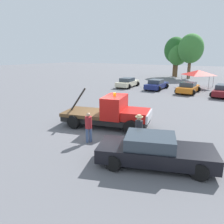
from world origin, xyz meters
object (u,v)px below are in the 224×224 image
parked_car_maroon (224,91)px  tree_right (175,50)px  tow_truck (111,114)px  parked_car_cream (128,83)px  canopy_tent_red (198,73)px  person_at_hood (89,125)px  traffic_cone (135,115)px  tree_left (178,55)px  parked_car_navy (156,85)px  foreground_car (154,151)px  person_near_truck (139,129)px  parked_car_orange (188,88)px  tree_center (191,49)px

parked_car_maroon → tree_right: bearing=32.3°
tow_truck → parked_car_maroon: bearing=57.8°
parked_car_cream → canopy_tent_red: (8.48, 4.88, 1.46)m
person_at_hood → tree_right: tree_right is taller
parked_car_maroon → traffic_cone: (-4.46, -13.08, -0.40)m
tree_left → tree_right: size_ratio=0.84×
tow_truck → person_at_hood: 2.81m
parked_car_navy → tree_right: size_ratio=0.58×
foreground_car → parked_car_cream: bearing=101.1°
canopy_tent_red → person_near_truck: bearing=-84.4°
person_at_hood → parked_car_maroon: bearing=106.7°
foreground_car → parked_car_orange: same height
tree_center → tree_right: (-3.60, 2.30, -0.20)m
tree_right → parked_car_navy: bearing=-79.1°
person_near_truck → parked_car_maroon: (1.79, 17.85, -0.39)m
foreground_car → person_at_hood: person_at_hood is taller
parked_car_orange → canopy_tent_red: bearing=0.1°
foreground_car → traffic_cone: bearing=103.0°
traffic_cone → tree_right: bearing=103.0°
person_near_truck → tree_left: bearing=-4.2°
canopy_tent_red → tree_right: size_ratio=0.46×
person_near_truck → parked_car_maroon: 17.94m
foreground_car → tree_left: tree_left is taller
parked_car_maroon → person_near_truck: bearing=174.2°
tree_left → tree_right: 1.41m
tow_truck → parked_car_cream: bearing=100.4°
parked_car_navy → parked_car_maroon: (8.24, -0.45, 0.00)m
person_at_hood → tree_center: size_ratio=0.20×
foreground_car → parked_car_cream: same height
tow_truck → parked_car_orange: tow_truck is taller
parked_car_navy → tree_right: bearing=9.0°
person_near_truck → traffic_cone: (-2.67, 4.77, -0.79)m
parked_car_cream → tree_right: 18.88m
person_near_truck → parked_car_orange: size_ratio=0.42×
person_near_truck → traffic_cone: 5.52m
tree_right → parked_car_maroon: bearing=-57.6°
tow_truck → tree_right: bearing=86.1°
foreground_car → parked_car_navy: (-7.77, 19.43, -0.00)m
tree_center → tree_right: size_ratio=1.04×
tow_truck → person_at_hood: tow_truck is taller
person_at_hood → parked_car_maroon: 19.09m
parked_car_cream → tow_truck: bearing=-160.2°
person_near_truck → canopy_tent_red: size_ratio=0.49×
foreground_car → parked_car_orange: 19.19m
parked_car_navy → tree_center: (0.12, 15.71, 4.87)m
parked_car_cream → tree_right: tree_right is taller
parked_car_maroon → parked_car_orange: bearing=91.5°
parked_car_orange → canopy_tent_red: canopy_tent_red is taller
canopy_tent_red → traffic_cone: bearing=-91.4°
tree_right → parked_car_cream: bearing=-92.4°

